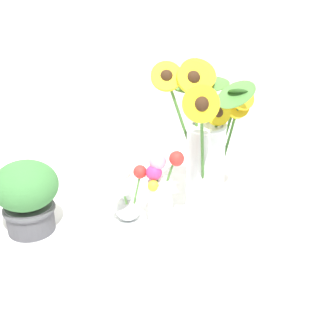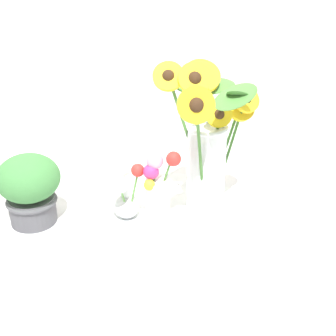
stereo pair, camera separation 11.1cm
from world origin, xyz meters
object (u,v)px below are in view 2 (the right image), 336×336
vase_bulb_right (126,195)px  serving_tray (168,214)px  potted_plant (29,187)px  mason_jar_sunflowers (208,145)px  vase_small_center (157,191)px

vase_bulb_right → serving_tray: bearing=9.9°
serving_tray → potted_plant: (-0.33, 0.05, 0.08)m
mason_jar_sunflowers → potted_plant: 0.44m
serving_tray → vase_bulb_right: (-0.11, -0.02, 0.08)m
vase_bulb_right → potted_plant: size_ratio=0.84×
serving_tray → mason_jar_sunflowers: size_ratio=1.09×
serving_tray → mason_jar_sunflowers: (0.10, -0.00, 0.18)m
vase_small_center → potted_plant: bearing=160.1°
serving_tray → mason_jar_sunflowers: mason_jar_sunflowers is taller
serving_tray → vase_bulb_right: 0.13m
serving_tray → vase_bulb_right: bearing=-170.1°
serving_tray → potted_plant: bearing=170.7°
mason_jar_sunflowers → potted_plant: (-0.42, 0.06, -0.10)m
serving_tray → vase_small_center: bearing=-124.5°
mason_jar_sunflowers → vase_small_center: size_ratio=1.96×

